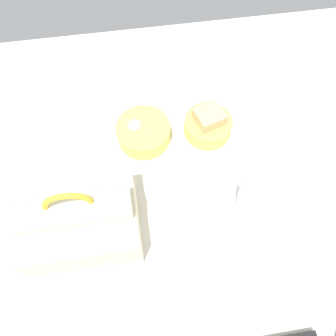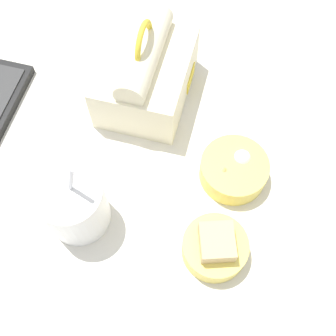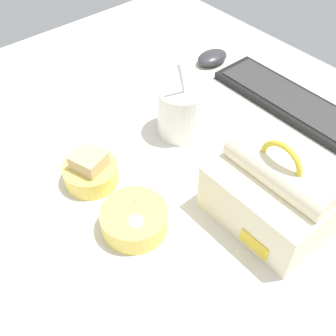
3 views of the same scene
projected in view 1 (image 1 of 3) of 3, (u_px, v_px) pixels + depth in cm
name	position (u px, v px, depth cm)	size (l,w,h in cm)	color
desk_surface	(178.00, 208.00, 69.64)	(140.00, 110.00, 2.00)	silver
lunch_bag	(80.00, 220.00, 60.87)	(21.24, 16.26, 18.50)	#EFE5C1
soup_cup	(236.00, 220.00, 61.33)	(10.77, 10.77, 18.88)	white
bento_bowl_sandwich	(208.00, 125.00, 75.06)	(10.95, 10.95, 7.15)	#EFD65B
bento_bowl_snacks	(144.00, 132.00, 74.40)	(12.25, 12.25, 5.49)	#EFD65B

